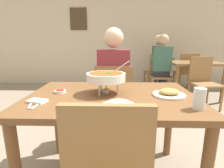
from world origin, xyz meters
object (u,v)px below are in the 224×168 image
diner_main (114,77)px  chair_diner_main (113,97)px  drink_glass (199,100)px  dining_table_far (194,68)px  patron_bg_middle (159,60)px  sauce_dish (60,91)px  chair_bg_left (160,73)px  patron_bg_left (162,62)px  dining_table_main (111,109)px  curry_bowl (106,77)px  rice_plate (119,105)px  chair_bg_corner (187,70)px  appetizer_plate (169,93)px  chair_bg_middle (158,70)px  chair_bg_right (203,79)px

diner_main → chair_diner_main: bearing=-90.0°
chair_diner_main → drink_glass: chair_diner_main is taller
dining_table_far → chair_diner_main: bearing=-134.6°
patron_bg_middle → sauce_dish: bearing=-116.8°
drink_glass → chair_bg_left: 2.83m
diner_main → patron_bg_left: 1.94m
dining_table_main → curry_bowl: 0.25m
curry_bowl → patron_bg_middle: (1.07, 2.85, -0.14)m
curry_bowl → rice_plate: size_ratio=1.39×
dining_table_main → chair_bg_corner: size_ratio=1.40×
curry_bowl → chair_bg_corner: bearing=58.6°
drink_glass → appetizer_plate: bearing=110.9°
chair_diner_main → sauce_dish: size_ratio=10.00×
chair_diner_main → patron_bg_left: bearing=60.4°
diner_main → chair_bg_middle: (1.03, 2.18, -0.24)m
diner_main → patron_bg_left: bearing=59.9°
diner_main → rice_plate: 1.04m
appetizer_plate → chair_bg_middle: bearing=78.5°
curry_bowl → rice_plate: 0.36m
chair_bg_right → chair_bg_corner: bearing=84.3°
chair_bg_right → rice_plate: bearing=-125.7°
chair_bg_middle → patron_bg_left: patron_bg_left is taller
dining_table_main → patron_bg_middle: (1.03, 2.90, 0.10)m
sauce_dish → chair_bg_corner: bearing=53.4°
sauce_dish → patron_bg_middle: bearing=63.2°
rice_plate → dining_table_far: (1.58, 2.66, -0.16)m
dining_table_main → chair_bg_left: chair_bg_left is taller
diner_main → dining_table_far: bearing=44.8°
chair_bg_corner → sauce_dish: bearing=-126.6°
sauce_dish → chair_bg_left: chair_bg_left is taller
dining_table_main → chair_bg_left: size_ratio=1.40×
chair_bg_right → patron_bg_left: bearing=135.6°
rice_plate → drink_glass: 0.48m
rice_plate → appetizer_plate: 0.47m
appetizer_plate → dining_table_main: bearing=179.0°
dining_table_main → chair_bg_middle: 3.11m
patron_bg_middle → appetizer_plate: bearing=-101.6°
curry_bowl → patron_bg_left: patron_bg_left is taller
chair_bg_middle → patron_bg_middle: bearing=-91.6°
appetizer_plate → chair_bg_left: size_ratio=0.27×
chair_bg_middle → drink_glass: bearing=-98.8°
diner_main → curry_bowl: 0.73m
chair_bg_middle → chair_diner_main: bearing=-115.0°
chair_bg_middle → appetizer_plate: bearing=-101.5°
diner_main → patron_bg_middle: size_ratio=1.00×
chair_bg_corner → patron_bg_left: bearing=-148.9°
rice_plate → chair_bg_corner: 3.55m
diner_main → patron_bg_middle: same height
patron_bg_middle → patron_bg_left: bearing=-97.0°
dining_table_far → chair_bg_right: (-0.05, -0.54, -0.11)m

